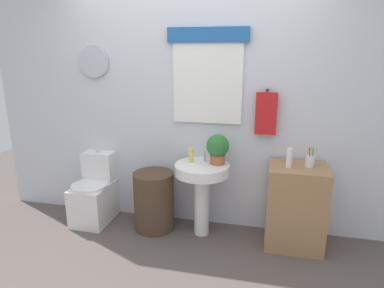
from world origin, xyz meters
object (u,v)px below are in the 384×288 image
soap_bottle (191,155)px  wooden_cabinet (295,206)px  pedestal_sink (202,181)px  lotion_bottle (289,158)px  toothbrush_cup (310,161)px  laundry_hamper (154,201)px  potted_plant (218,148)px  toilet (95,195)px

soap_bottle → wooden_cabinet: bearing=-2.8°
pedestal_sink → lotion_bottle: size_ratio=4.25×
toothbrush_cup → laundry_hamper: bearing=-179.2°
potted_plant → wooden_cabinet: bearing=-4.5°
lotion_bottle → wooden_cabinet: bearing=23.4°
potted_plant → lotion_bottle: potted_plant is taller
pedestal_sink → laundry_hamper: bearing=180.0°
pedestal_sink → wooden_cabinet: wooden_cabinet is taller
wooden_cabinet → toothbrush_cup: bearing=12.2°
laundry_hamper → potted_plant: 0.88m
wooden_cabinet → soap_bottle: bearing=177.2°
toilet → laundry_hamper: (0.69, -0.03, 0.01)m
toilet → potted_plant: potted_plant is taller
wooden_cabinet → soap_bottle: 1.10m
pedestal_sink → toothbrush_cup: 1.03m
toilet → toothbrush_cup: size_ratio=4.08×
pedestal_sink → potted_plant: bearing=23.2°
potted_plant → toilet: bearing=-178.8°
lotion_bottle → laundry_hamper: bearing=178.2°
toilet → wooden_cabinet: wooden_cabinet is taller
toilet → lotion_bottle: size_ratio=4.32×
soap_bottle → lotion_bottle: 0.93m
toilet → toothbrush_cup: bearing=-0.3°
toilet → wooden_cabinet: 2.09m
lotion_bottle → potted_plant: bearing=171.4°
pedestal_sink → lotion_bottle: lotion_bottle is taller
wooden_cabinet → potted_plant: bearing=175.5°
pedestal_sink → toothbrush_cup: (0.99, 0.02, 0.28)m
laundry_hamper → lotion_bottle: lotion_bottle is taller
toilet → wooden_cabinet: bearing=-0.8°
pedestal_sink → soap_bottle: bearing=157.4°
soap_bottle → potted_plant: size_ratio=0.50×
soap_bottle → lotion_bottle: lotion_bottle is taller
potted_plant → lotion_bottle: (0.66, -0.10, -0.02)m
toilet → lotion_bottle: 2.09m
laundry_hamper → pedestal_sink: bearing=0.0°
toilet → wooden_cabinet: (2.09, -0.03, 0.11)m
laundry_hamper → potted_plant: bearing=5.3°
soap_bottle → toilet: bearing=-179.0°
wooden_cabinet → lotion_bottle: size_ratio=4.54×
potted_plant → toothbrush_cup: size_ratio=1.57×
pedestal_sink → wooden_cabinet: 0.91m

